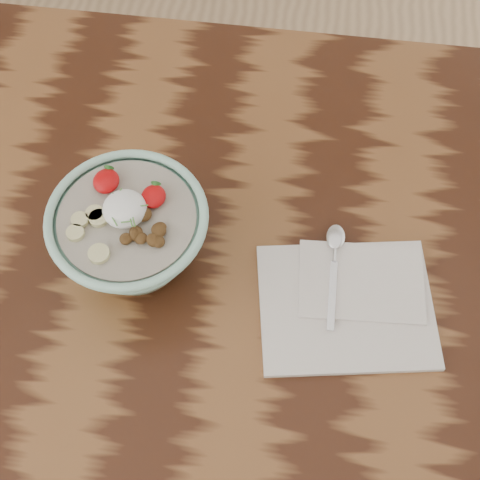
% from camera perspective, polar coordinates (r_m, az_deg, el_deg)
% --- Properties ---
extents(table, '(1.60, 0.90, 0.75)m').
position_cam_1_polar(table, '(1.05, -4.58, -2.99)').
color(table, '#371A0D').
rests_on(table, ground).
extents(breakfast_bowl, '(0.21, 0.21, 0.14)m').
position_cam_1_polar(breakfast_bowl, '(0.90, -9.26, 0.52)').
color(breakfast_bowl, '#9FD5C0').
rests_on(breakfast_bowl, table).
extents(napkin, '(0.26, 0.23, 0.01)m').
position_cam_1_polar(napkin, '(0.93, 9.32, -5.14)').
color(napkin, silver).
rests_on(napkin, table).
extents(spoon, '(0.03, 0.16, 0.01)m').
position_cam_1_polar(spoon, '(0.95, 8.10, -0.94)').
color(spoon, silver).
rests_on(spoon, napkin).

